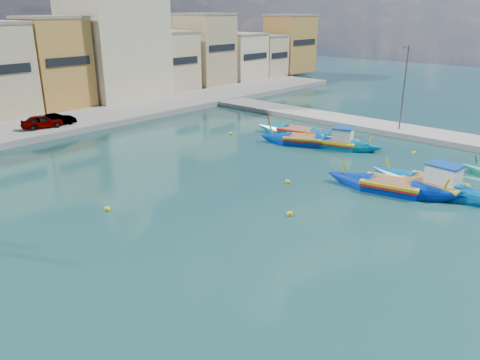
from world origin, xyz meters
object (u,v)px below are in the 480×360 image
luzzu_green (303,141)px  luzzu_blue_cabin (338,144)px  church_block (113,32)px  luzzu_cyan_mid (299,133)px  quay_street_lamp (404,87)px  luzzu_blue_south (391,187)px  luzzu_turquoise_cabin (434,186)px

luzzu_green → luzzu_blue_cabin: bearing=-70.1°
church_block → luzzu_cyan_mid: 28.83m
quay_street_lamp → luzzu_blue_south: bearing=-157.3°
quay_street_lamp → luzzu_cyan_mid: (-6.90, 6.34, -4.05)m
luzzu_turquoise_cabin → luzzu_green: luzzu_turquoise_cabin is taller
quay_street_lamp → luzzu_blue_cabin: size_ratio=1.01×
church_block → luzzu_cyan_mid: church_block is taller
luzzu_turquoise_cabin → luzzu_blue_cabin: bearing=64.6°
luzzu_cyan_mid → luzzu_green: size_ratio=1.15×
luzzu_turquoise_cabin → luzzu_blue_cabin: (4.66, 9.82, -0.03)m
luzzu_cyan_mid → church_block: bearing=91.1°
quay_street_lamp → luzzu_blue_south: (-14.32, -6.00, -4.07)m
luzzu_blue_cabin → luzzu_green: (-1.01, 2.79, -0.06)m
luzzu_green → luzzu_turquoise_cabin: bearing=-106.1°
church_block → luzzu_blue_south: 41.39m
church_block → luzzu_cyan_mid: (0.54, -27.66, -8.13)m
quay_street_lamp → luzzu_cyan_mid: bearing=137.4°
church_block → luzzu_green: church_block is taller
quay_street_lamp → church_block: bearing=102.3°
quay_street_lamp → luzzu_blue_cabin: 8.99m
church_block → luzzu_turquoise_cabin: church_block is taller
luzzu_turquoise_cabin → luzzu_cyan_mid: size_ratio=1.02×
quay_street_lamp → luzzu_green: size_ratio=0.99×
luzzu_blue_cabin → luzzu_cyan_mid: 4.65m
luzzu_blue_cabin → luzzu_green: 2.97m
quay_street_lamp → luzzu_cyan_mid: 10.21m
church_block → luzzu_blue_cabin: church_block is taller
luzzu_blue_cabin → luzzu_cyan_mid: luzzu_blue_cabin is taller
luzzu_turquoise_cabin → luzzu_green: 13.14m
luzzu_cyan_mid → luzzu_green: bearing=-138.1°
luzzu_blue_south → luzzu_blue_cabin: bearing=50.3°
church_block → luzzu_green: size_ratio=2.37×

